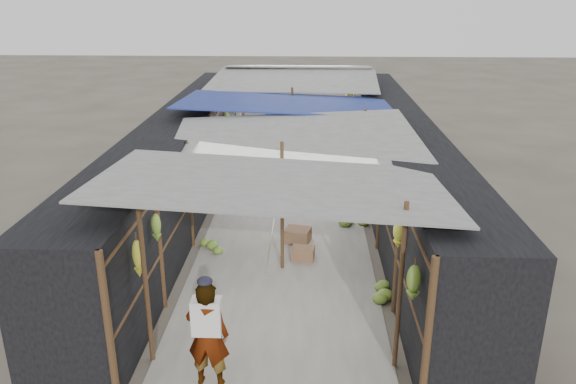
# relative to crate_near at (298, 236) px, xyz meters

# --- Properties ---
(ground) EXTENTS (80.00, 80.00, 0.00)m
(ground) POSITION_rel_crate_near_xyz_m (-0.28, -4.24, -0.16)
(ground) COLOR #6B6356
(ground) RESTS_ON ground
(aisle_slab) EXTENTS (3.60, 16.00, 0.02)m
(aisle_slab) POSITION_rel_crate_near_xyz_m (-0.28, 2.26, -0.15)
(aisle_slab) COLOR #9E998E
(aisle_slab) RESTS_ON ground
(stall_left) EXTENTS (1.40, 15.00, 2.30)m
(stall_left) POSITION_rel_crate_near_xyz_m (-2.98, 2.26, 0.99)
(stall_left) COLOR black
(stall_left) RESTS_ON ground
(stall_right) EXTENTS (1.40, 15.00, 2.30)m
(stall_right) POSITION_rel_crate_near_xyz_m (2.42, 2.26, 0.99)
(stall_right) COLOR black
(stall_right) RESTS_ON ground
(crate_near) EXTENTS (0.62, 0.55, 0.32)m
(crate_near) POSITION_rel_crate_near_xyz_m (0.00, 0.00, 0.00)
(crate_near) COLOR #8A6146
(crate_near) RESTS_ON ground
(crate_mid) EXTENTS (0.49, 0.41, 0.27)m
(crate_mid) POSITION_rel_crate_near_xyz_m (0.13, -0.85, -0.02)
(crate_mid) COLOR #8A6146
(crate_mid) RESTS_ON ground
(crate_back) EXTENTS (0.48, 0.44, 0.25)m
(crate_back) POSITION_rel_crate_near_xyz_m (-1.46, 7.11, -0.04)
(crate_back) COLOR #8A6146
(crate_back) RESTS_ON ground
(black_basin) EXTENTS (0.66, 0.66, 0.20)m
(black_basin) POSITION_rel_crate_near_xyz_m (1.16, 6.68, -0.06)
(black_basin) COLOR black
(black_basin) RESTS_ON ground
(vendor_elderly) EXTENTS (0.63, 0.45, 1.62)m
(vendor_elderly) POSITION_rel_crate_near_xyz_m (-1.12, -4.74, 0.65)
(vendor_elderly) COLOR white
(vendor_elderly) RESTS_ON ground
(shopper_blue) EXTENTS (0.81, 0.65, 1.61)m
(shopper_blue) POSITION_rel_crate_near_xyz_m (-1.22, 3.76, 0.64)
(shopper_blue) COLOR #1F369F
(shopper_blue) RESTS_ON ground
(vendor_seated) EXTENTS (0.44, 0.60, 0.84)m
(vendor_seated) POSITION_rel_crate_near_xyz_m (1.06, 1.32, 0.26)
(vendor_seated) COLOR #4B4541
(vendor_seated) RESTS_ON ground
(market_canopy) EXTENTS (5.62, 15.20, 2.77)m
(market_canopy) POSITION_rel_crate_near_xyz_m (-0.25, 2.60, 2.24)
(market_canopy) COLOR brown
(market_canopy) RESTS_ON ground
(hanging_bananas) EXTENTS (3.95, 13.94, 0.86)m
(hanging_bananas) POSITION_rel_crate_near_xyz_m (-0.21, 2.41, 1.51)
(hanging_bananas) COLOR gold
(hanging_bananas) RESTS_ON ground
(floor_bananas) EXTENTS (3.93, 8.87, 0.35)m
(floor_bananas) POSITION_rel_crate_near_xyz_m (0.48, 1.67, -0.00)
(floor_bananas) COLOR olive
(floor_bananas) RESTS_ON ground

